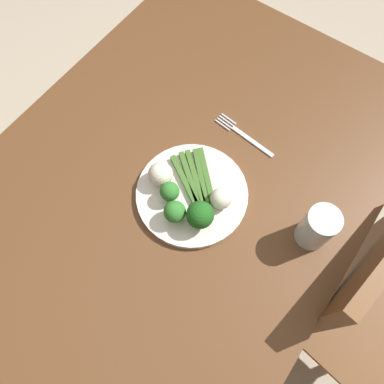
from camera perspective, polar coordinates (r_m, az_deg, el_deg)
name	(u,v)px	position (r m, az deg, el deg)	size (l,w,h in m)	color
ground_plane	(174,270)	(1.57, -2.74, -11.41)	(6.00, 6.00, 0.02)	#B7A88E
dining_table	(162,216)	(0.96, -4.41, -3.54)	(1.30, 0.82, 0.73)	brown
chair	(371,304)	(1.13, 25.00, -14.79)	(0.45, 0.45, 0.87)	brown
plate	(192,194)	(0.85, 0.00, -0.33)	(0.25, 0.25, 0.01)	silver
asparagus_bundle	(195,178)	(0.85, 0.50, 2.10)	(0.13, 0.15, 0.01)	#3D6626
broccoli_right	(170,192)	(0.82, -3.32, 0.07)	(0.04, 0.04, 0.05)	#609E3D
broccoli_left	(175,212)	(0.79, -2.56, -2.96)	(0.05, 0.05, 0.06)	#609E3D
broccoli_front_left	(200,215)	(0.78, 1.20, -3.43)	(0.06, 0.06, 0.07)	#4C7F2B
cauliflower_near_center	(221,198)	(0.82, 4.32, -0.94)	(0.05, 0.05, 0.05)	silver
cauliflower_back_right	(161,174)	(0.84, -4.67, 2.63)	(0.05, 0.05, 0.05)	silver
fork	(244,135)	(0.94, 7.70, 8.29)	(0.03, 0.17, 0.00)	silver
water_glass	(317,228)	(0.82, 18.05, -5.03)	(0.07, 0.07, 0.11)	silver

